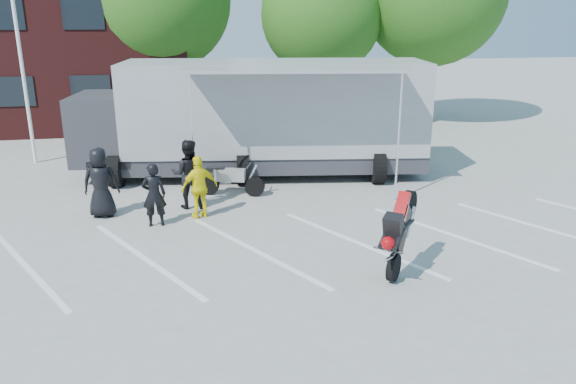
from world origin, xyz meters
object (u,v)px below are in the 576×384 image
object	(u,v)px
stunt_bike_rider	(402,269)
spectator_leather_a	(101,183)
transporter_truck	(261,175)
spectator_hivis	(199,187)
spectator_leather_b	(154,195)
flagpole	(23,13)
tree_left	(161,0)
parked_motorcycle	(232,195)
tree_mid	(322,15)
spectator_leather_c	(188,174)

from	to	relation	value
stunt_bike_rider	spectator_leather_a	bearing A→B (deg)	-175.74
stunt_bike_rider	spectator_leather_a	world-z (taller)	spectator_leather_a
transporter_truck	spectator_hivis	xyz separation A→B (m)	(-2.05, -3.68, 0.82)
transporter_truck	spectator_leather_a	size ratio (longest dim) A/B	6.25
spectator_hivis	spectator_leather_b	bearing A→B (deg)	-1.38
flagpole	tree_left	xyz separation A→B (m)	(4.24, 6.00, 0.51)
parked_motorcycle	spectator_leather_b	size ratio (longest dim) A/B	1.22
tree_mid	stunt_bike_rider	xyz separation A→B (m)	(-1.92, -15.51, -4.94)
parked_motorcycle	spectator_leather_a	world-z (taller)	spectator_leather_a
tree_mid	spectator_leather_b	size ratio (longest dim) A/B	4.78
spectator_hivis	spectator_leather_c	bearing A→B (deg)	-93.43
tree_mid	spectator_leather_a	xyz separation A→B (m)	(-8.41, -11.10, -4.03)
spectator_leather_a	spectator_leather_c	xyz separation A→B (m)	(2.22, 0.32, 0.02)
parked_motorcycle	stunt_bike_rider	xyz separation A→B (m)	(3.05, -5.55, 0.00)
transporter_truck	spectator_leather_c	world-z (taller)	spectator_leather_c
tree_left	spectator_hivis	xyz separation A→B (m)	(1.08, -12.64, -4.75)
tree_left	spectator_hivis	distance (m)	13.55
tree_mid	spectator_leather_a	size ratio (longest dim) A/B	4.21
transporter_truck	spectator_leather_b	bearing A→B (deg)	-120.38
spectator_leather_a	spectator_hivis	xyz separation A→B (m)	(2.49, -0.55, -0.09)
spectator_hivis	stunt_bike_rider	bearing A→B (deg)	115.69
parked_motorcycle	stunt_bike_rider	distance (m)	6.33
stunt_bike_rider	spectator_leather_b	distance (m)	6.24
flagpole	spectator_leather_a	distance (m)	7.90
tree_mid	stunt_bike_rider	distance (m)	16.39
transporter_truck	spectator_leather_a	distance (m)	5.58
tree_mid	spectator_hivis	size ratio (longest dim) A/B	4.69
tree_mid	flagpole	bearing A→B (deg)	-156.03
tree_left	parked_motorcycle	bearing A→B (deg)	-79.51
tree_mid	spectator_leather_c	distance (m)	13.05
parked_motorcycle	spectator_hivis	size ratio (longest dim) A/B	1.20
tree_left	parked_motorcycle	distance (m)	12.45
flagpole	spectator_hivis	distance (m)	9.51
parked_motorcycle	stunt_bike_rider	world-z (taller)	stunt_bike_rider
spectator_leather_c	spectator_leather_b	bearing A→B (deg)	62.29
parked_motorcycle	spectator_leather_c	distance (m)	1.74
flagpole	spectator_leather_b	size ratio (longest dim) A/B	4.98
stunt_bike_rider	spectator_leather_c	world-z (taller)	spectator_leather_c
tree_left	stunt_bike_rider	distance (m)	18.14
tree_left	tree_mid	xyz separation A→B (m)	(7.00, -1.00, -0.62)
transporter_truck	parked_motorcycle	xyz separation A→B (m)	(-1.10, -1.99, 0.00)
transporter_truck	stunt_bike_rider	world-z (taller)	transporter_truck
tree_left	flagpole	bearing A→B (deg)	-125.28
tree_mid	transporter_truck	world-z (taller)	tree_mid
flagpole	transporter_truck	bearing A→B (deg)	-21.92
flagpole	transporter_truck	world-z (taller)	flagpole
stunt_bike_rider	spectator_leather_c	xyz separation A→B (m)	(-4.27, 4.73, 0.94)
transporter_truck	flagpole	bearing A→B (deg)	165.61
tree_left	spectator_leather_a	world-z (taller)	tree_left
tree_left	transporter_truck	world-z (taller)	tree_left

